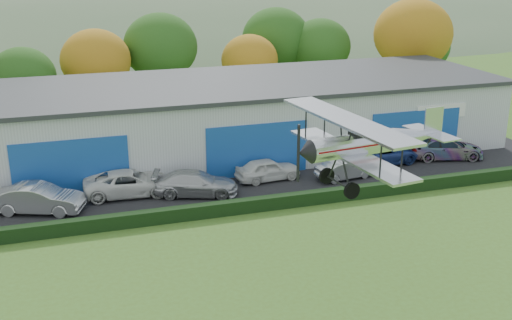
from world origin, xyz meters
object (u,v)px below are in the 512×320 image
object	(u,v)px
car_5	(345,169)
biplane	(367,141)
car_2	(130,183)
car_6	(382,154)
car_1	(39,199)
car_3	(196,183)
hangar	(233,116)
car_4	(268,169)
car_7	(445,148)

from	to	relation	value
car_5	biplane	xyz separation A→B (m)	(-5.47, -13.01, 6.20)
car_2	car_6	world-z (taller)	car_2
biplane	car_2	bearing A→B (deg)	113.22
car_1	car_3	xyz separation A→B (m)	(9.21, -0.09, -0.08)
car_6	car_3	bearing A→B (deg)	92.08
hangar	biplane	xyz separation A→B (m)	(-0.11, -21.47, 4.26)
biplane	car_4	bearing A→B (deg)	80.66
car_3	car_6	distance (m)	14.03
car_6	car_7	size ratio (longest dim) A/B	0.97
car_1	car_7	bearing A→B (deg)	-66.61
car_5	car_6	bearing A→B (deg)	-71.00
car_3	car_5	size ratio (longest dim) A/B	1.30
car_4	car_5	bearing A→B (deg)	-109.38
car_7	biplane	world-z (taller)	biplane
car_2	car_5	xyz separation A→B (m)	(14.00, -1.36, -0.11)
hangar	car_7	size ratio (longest dim) A/B	7.40
car_4	car_5	size ratio (longest dim) A/B	1.06
car_7	biplane	xyz separation A→B (m)	(-14.25, -14.71, 6.07)
car_5	car_7	distance (m)	8.94
car_1	biplane	xyz separation A→B (m)	(13.85, -13.20, 6.03)
car_6	car_5	bearing A→B (deg)	111.99
car_1	car_6	xyz separation A→B (m)	(23.12, 1.80, -0.10)
hangar	car_4	world-z (taller)	hangar
hangar	car_5	size ratio (longest dim) A/B	10.05
hangar	car_7	distance (m)	15.77
hangar	car_2	size ratio (longest dim) A/B	7.27
car_5	car_7	size ratio (longest dim) A/B	0.74
hangar	car_2	world-z (taller)	hangar
car_1	car_6	distance (m)	23.19
hangar	car_5	world-z (taller)	hangar
car_5	biplane	size ratio (longest dim) A/B	0.48
car_1	car_2	xyz separation A→B (m)	(5.32, 1.17, -0.06)
car_6	car_2	bearing A→B (deg)	86.38
car_1	biplane	size ratio (longest dim) A/B	0.61
car_2	car_3	world-z (taller)	car_2
hangar	car_1	size ratio (longest dim) A/B	7.99
car_4	car_6	world-z (taller)	car_6
car_6	car_7	xyz separation A→B (m)	(4.98, -0.29, 0.06)
car_2	car_6	xyz separation A→B (m)	(17.80, 0.63, -0.04)
car_3	biplane	distance (m)	15.19
hangar	car_6	xyz separation A→B (m)	(9.16, -6.47, -1.87)
car_4	car_5	world-z (taller)	car_4
car_1	car_4	size ratio (longest dim) A/B	1.18
car_7	biplane	distance (m)	21.36
car_5	car_6	world-z (taller)	car_6
car_7	biplane	size ratio (longest dim) A/B	0.65
hangar	car_3	world-z (taller)	hangar
car_2	car_7	size ratio (longest dim) A/B	1.02
car_1	car_5	distance (m)	19.32
car_2	car_7	world-z (taller)	car_7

